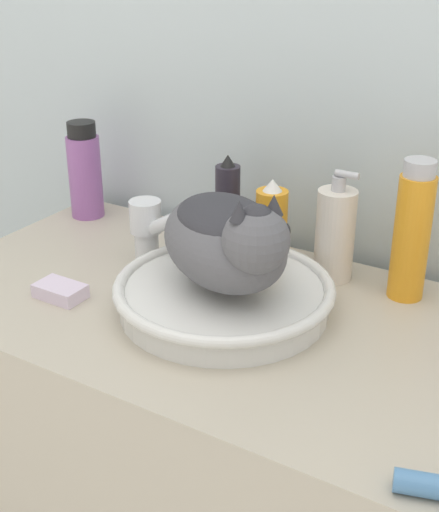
{
  "coord_description": "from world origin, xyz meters",
  "views": [
    {
      "loc": [
        0.5,
        -0.59,
        1.43
      ],
      "look_at": [
        -0.02,
        0.26,
        0.96
      ],
      "focal_mm": 50.0,
      "sensor_mm": 36.0,
      "label": 1
    }
  ],
  "objects_px": {
    "spray_bottle_trigger": "(271,225)",
    "hairspray_can_black": "(228,207)",
    "cat": "(228,237)",
    "mouthwash_bottle": "(85,172)",
    "soap_pump_bottle": "(335,234)",
    "soap_bar": "(60,291)",
    "shampoo_bottle_tall": "(412,233)",
    "faucet": "(149,228)"
  },
  "relations": [
    {
      "from": "soap_bar",
      "to": "shampoo_bottle_tall",
      "type": "bearing_deg",
      "value": 32.17
    },
    {
      "from": "soap_pump_bottle",
      "to": "soap_bar",
      "type": "height_order",
      "value": "soap_pump_bottle"
    },
    {
      "from": "cat",
      "to": "faucet",
      "type": "distance_m",
      "value": 0.23
    },
    {
      "from": "spray_bottle_trigger",
      "to": "hairspray_can_black",
      "type": "height_order",
      "value": "hairspray_can_black"
    },
    {
      "from": "cat",
      "to": "shampoo_bottle_tall",
      "type": "height_order",
      "value": "shampoo_bottle_tall"
    },
    {
      "from": "faucet",
      "to": "shampoo_bottle_tall",
      "type": "xyz_separation_m",
      "value": [
        0.44,
        0.13,
        0.04
      ]
    },
    {
      "from": "soap_pump_bottle",
      "to": "hairspray_can_black",
      "type": "relative_size",
      "value": 1.05
    },
    {
      "from": "cat",
      "to": "soap_pump_bottle",
      "type": "bearing_deg",
      "value": 99.21
    },
    {
      "from": "cat",
      "to": "mouthwash_bottle",
      "type": "bearing_deg",
      "value": -170.82
    },
    {
      "from": "mouthwash_bottle",
      "to": "hairspray_can_black",
      "type": "height_order",
      "value": "mouthwash_bottle"
    },
    {
      "from": "mouthwash_bottle",
      "to": "soap_pump_bottle",
      "type": "distance_m",
      "value": 0.57
    },
    {
      "from": "mouthwash_bottle",
      "to": "spray_bottle_trigger",
      "type": "xyz_separation_m",
      "value": [
        0.44,
        0.0,
        -0.02
      ]
    },
    {
      "from": "hairspray_can_black",
      "to": "cat",
      "type": "bearing_deg",
      "value": -58.92
    },
    {
      "from": "faucet",
      "to": "shampoo_bottle_tall",
      "type": "bearing_deg",
      "value": 36.28
    },
    {
      "from": "faucet",
      "to": "soap_pump_bottle",
      "type": "xyz_separation_m",
      "value": [
        0.3,
        0.13,
        0.01
      ]
    },
    {
      "from": "cat",
      "to": "soap_bar",
      "type": "distance_m",
      "value": 0.31
    },
    {
      "from": "soap_pump_bottle",
      "to": "shampoo_bottle_tall",
      "type": "bearing_deg",
      "value": -0.0
    },
    {
      "from": "mouthwash_bottle",
      "to": "spray_bottle_trigger",
      "type": "bearing_deg",
      "value": 0.0
    },
    {
      "from": "spray_bottle_trigger",
      "to": "soap_bar",
      "type": "distance_m",
      "value": 0.39
    },
    {
      "from": "hairspray_can_black",
      "to": "shampoo_bottle_tall",
      "type": "bearing_deg",
      "value": 0.0
    },
    {
      "from": "spray_bottle_trigger",
      "to": "hairspray_can_black",
      "type": "bearing_deg",
      "value": 180.0
    },
    {
      "from": "cat",
      "to": "soap_pump_bottle",
      "type": "relative_size",
      "value": 1.79
    },
    {
      "from": "faucet",
      "to": "mouthwash_bottle",
      "type": "relative_size",
      "value": 0.66
    },
    {
      "from": "shampoo_bottle_tall",
      "to": "hairspray_can_black",
      "type": "distance_m",
      "value": 0.35
    },
    {
      "from": "soap_pump_bottle",
      "to": "soap_bar",
      "type": "xyz_separation_m",
      "value": [
        -0.36,
        -0.31,
        -0.07
      ]
    },
    {
      "from": "cat",
      "to": "spray_bottle_trigger",
      "type": "xyz_separation_m",
      "value": [
        -0.03,
        0.21,
        -0.06
      ]
    },
    {
      "from": "faucet",
      "to": "soap_pump_bottle",
      "type": "relative_size",
      "value": 0.67
    },
    {
      "from": "shampoo_bottle_tall",
      "to": "faucet",
      "type": "bearing_deg",
      "value": -162.97
    },
    {
      "from": "cat",
      "to": "soap_pump_bottle",
      "type": "xyz_separation_m",
      "value": [
        0.09,
        0.21,
        -0.05
      ]
    },
    {
      "from": "cat",
      "to": "soap_bar",
      "type": "relative_size",
      "value": 4.29
    },
    {
      "from": "faucet",
      "to": "shampoo_bottle_tall",
      "type": "height_order",
      "value": "shampoo_bottle_tall"
    },
    {
      "from": "cat",
      "to": "shampoo_bottle_tall",
      "type": "relative_size",
      "value": 1.5
    },
    {
      "from": "mouthwash_bottle",
      "to": "faucet",
      "type": "bearing_deg",
      "value": -26.78
    },
    {
      "from": "cat",
      "to": "soap_bar",
      "type": "bearing_deg",
      "value": -126.57
    },
    {
      "from": "cat",
      "to": "spray_bottle_trigger",
      "type": "bearing_deg",
      "value": 131.87
    },
    {
      "from": "cat",
      "to": "spray_bottle_trigger",
      "type": "distance_m",
      "value": 0.22
    },
    {
      "from": "cat",
      "to": "mouthwash_bottle",
      "type": "xyz_separation_m",
      "value": [
        -0.48,
        0.21,
        -0.04
      ]
    },
    {
      "from": "faucet",
      "to": "shampoo_bottle_tall",
      "type": "relative_size",
      "value": 0.56
    },
    {
      "from": "faucet",
      "to": "soap_pump_bottle",
      "type": "distance_m",
      "value": 0.33
    },
    {
      "from": "mouthwash_bottle",
      "to": "soap_pump_bottle",
      "type": "relative_size",
      "value": 1.02
    },
    {
      "from": "spray_bottle_trigger",
      "to": "soap_bar",
      "type": "height_order",
      "value": "spray_bottle_trigger"
    },
    {
      "from": "faucet",
      "to": "spray_bottle_trigger",
      "type": "bearing_deg",
      "value": 56.0
    }
  ]
}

